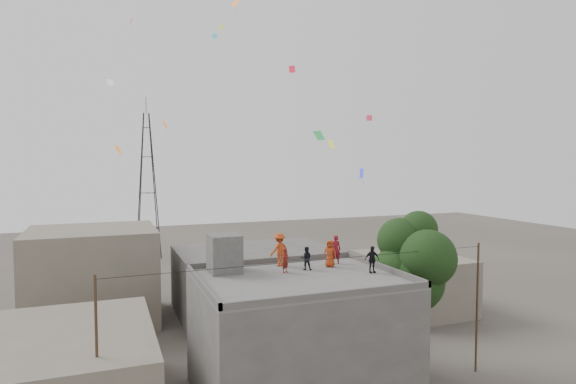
% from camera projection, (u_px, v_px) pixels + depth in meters
% --- Properties ---
extents(main_building, '(10.00, 8.00, 6.10)m').
position_uv_depth(main_building, '(299.00, 337.00, 24.41)').
color(main_building, '#484643').
rests_on(main_building, ground).
extents(parapet, '(10.00, 8.00, 0.30)m').
position_uv_depth(parapet, '(299.00, 275.00, 24.21)').
color(parapet, '#484643').
rests_on(parapet, main_building).
extents(stair_head_box, '(1.60, 1.80, 2.00)m').
position_uv_depth(stair_head_box, '(224.00, 253.00, 25.43)').
color(stair_head_box, '#484643').
rests_on(stair_head_box, main_building).
extents(neighbor_west, '(8.00, 10.00, 4.00)m').
position_uv_depth(neighbor_west, '(64.00, 375.00, 22.40)').
color(neighbor_west, '#676051').
rests_on(neighbor_west, ground).
extents(neighbor_north, '(12.00, 9.00, 5.00)m').
position_uv_depth(neighbor_north, '(255.00, 281.00, 38.20)').
color(neighbor_north, '#484643').
rests_on(neighbor_north, ground).
extents(neighbor_northwest, '(9.00, 8.00, 7.00)m').
position_uv_depth(neighbor_northwest, '(93.00, 276.00, 35.71)').
color(neighbor_northwest, '#676051').
rests_on(neighbor_northwest, ground).
extents(neighbor_east, '(7.00, 8.00, 4.40)m').
position_uv_depth(neighbor_east, '(412.00, 283.00, 38.79)').
color(neighbor_east, '#676051').
rests_on(neighbor_east, ground).
extents(tree, '(4.90, 4.60, 9.10)m').
position_uv_depth(tree, '(414.00, 264.00, 27.41)').
color(tree, black).
rests_on(tree, ground).
extents(utility_line, '(20.12, 0.62, 7.40)m').
position_uv_depth(utility_line, '(318.00, 329.00, 23.37)').
color(utility_line, black).
rests_on(utility_line, ground).
extents(transmission_tower, '(2.97, 2.97, 20.01)m').
position_uv_depth(transmission_tower, '(147.00, 185.00, 59.88)').
color(transmission_tower, black).
rests_on(transmission_tower, ground).
extents(person_red_adult, '(0.71, 0.60, 1.64)m').
position_uv_depth(person_red_adult, '(335.00, 249.00, 27.58)').
color(person_red_adult, maroon).
rests_on(person_red_adult, main_building).
extents(person_orange_child, '(0.87, 0.84, 1.50)m').
position_uv_depth(person_orange_child, '(330.00, 253.00, 26.70)').
color(person_orange_child, '#A53512').
rests_on(person_orange_child, main_building).
extents(person_dark_child, '(0.74, 0.66, 1.26)m').
position_uv_depth(person_dark_child, '(306.00, 258.00, 25.96)').
color(person_dark_child, black).
rests_on(person_dark_child, main_building).
extents(person_dark_adult, '(0.85, 0.40, 1.42)m').
position_uv_depth(person_dark_adult, '(372.00, 259.00, 25.24)').
color(person_dark_adult, black).
rests_on(person_dark_adult, main_building).
extents(person_orange_adult, '(1.35, 1.03, 1.85)m').
position_uv_depth(person_orange_adult, '(279.00, 250.00, 26.94)').
color(person_orange_adult, '#B23B14').
rests_on(person_orange_adult, main_building).
extents(person_red_child, '(0.57, 0.54, 1.31)m').
position_uv_depth(person_red_child, '(285.00, 260.00, 25.28)').
color(person_red_child, maroon).
rests_on(person_red_child, main_building).
extents(kites, '(18.23, 18.36, 11.85)m').
position_uv_depth(kites, '(253.00, 97.00, 29.94)').
color(kites, orange).
rests_on(kites, ground).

